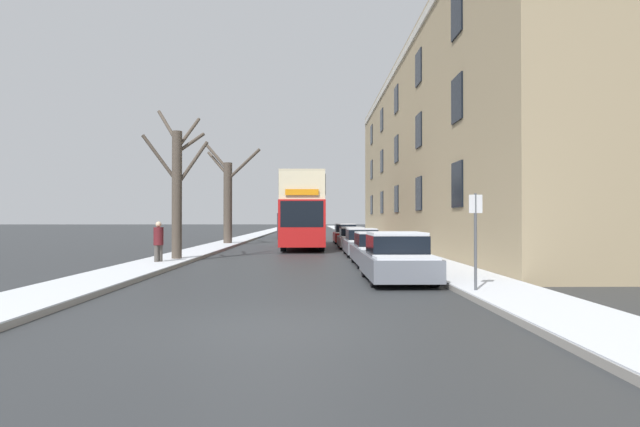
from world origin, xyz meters
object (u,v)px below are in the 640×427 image
Objects in this scene: parked_car_0 at (397,259)px; street_sign_post at (476,237)px; parked_car_4 at (345,234)px; parked_car_3 at (352,238)px; bare_tree_left_1 at (228,197)px; pedestrian_left_sidewalk at (158,241)px; bare_tree_left_0 at (177,186)px; double_decker_bus at (304,208)px; parked_car_2 at (362,243)px; oncoming_van at (289,225)px; parked_car_1 at (375,250)px.

street_sign_post is (1.39, -2.92, 0.75)m from parked_car_0.
parked_car_0 is at bearing -90.00° from parked_car_4.
bare_tree_left_1 is at bearing 156.70° from parked_car_3.
bare_tree_left_1 is 25.57m from street_sign_post.
pedestrian_left_sidewalk is (-0.13, -15.40, -2.44)m from bare_tree_left_1.
parked_car_4 is (8.36, 16.41, -2.60)m from bare_tree_left_0.
bare_tree_left_0 is 2.76× the size of street_sign_post.
bare_tree_left_1 is at bearing -162.40° from parked_car_4.
parked_car_3 is (8.36, 10.04, -2.65)m from bare_tree_left_0.
street_sign_post is at bearing -86.97° from parked_car_4.
double_decker_bus is 2.38× the size of parked_car_2.
parked_car_3 is 18.56m from oncoming_van.
double_decker_bus is (5.45, -3.62, -0.84)m from bare_tree_left_1.
bare_tree_left_1 is at bearing 146.38° from double_decker_bus.
street_sign_post is (4.46, -19.87, -1.14)m from double_decker_bus.
bare_tree_left_1 is 1.61× the size of parked_car_3.
oncoming_van reaches higher than pedestrian_left_sidewalk.
bare_tree_left_0 reaches higher than double_decker_bus.
street_sign_post reaches higher than parked_car_2.
parked_car_2 is at bearing -64.28° from double_decker_bus.
parked_car_2 is at bearing 95.87° from street_sign_post.
bare_tree_left_1 is 4.15× the size of pedestrian_left_sidewalk.
bare_tree_left_0 is at bearing -117.01° from parked_car_4.
parked_car_3 reaches higher than parked_car_1.
double_decker_bus is 1.85× the size of oncoming_van.
parked_car_1 is 8.66m from pedestrian_left_sidewalk.
double_decker_bus reaches higher than parked_car_0.
bare_tree_left_1 is 1.66× the size of parked_car_2.
bare_tree_left_0 is 11.13m from parked_car_0.
parked_car_4 is 0.79× the size of oncoming_van.
bare_tree_left_0 is at bearing 168.59° from parked_car_1.
parked_car_2 is at bearing 23.90° from bare_tree_left_0.
parked_car_1 is 30.04m from oncoming_van.
parked_car_3 is at bearing 94.01° from street_sign_post.
bare_tree_left_1 is at bearing -143.01° from pedestrian_left_sidewalk.
parked_car_1 is at bearing 99.73° from street_sign_post.
parked_car_2 is (8.36, 3.71, -2.64)m from bare_tree_left_0.
parked_car_3 is 14.58m from pedestrian_left_sidewalk.
parked_car_0 is at bearing -67.51° from bare_tree_left_1.
parked_car_4 is at bearing 90.00° from parked_car_1.
pedestrian_left_sidewalk reaches higher than parked_car_0.
parked_car_0 is at bearing -90.00° from parked_car_2.
oncoming_van is 29.88m from pedestrian_left_sidewalk.
parked_car_0 is 1.59× the size of street_sign_post.
bare_tree_left_1 is 0.70× the size of double_decker_bus.
bare_tree_left_0 reaches higher than parked_car_4.
bare_tree_left_0 is at bearing -156.10° from parked_car_2.
double_decker_bus is 2.67× the size of parked_car_0.
parked_car_1 is at bearing -90.00° from parked_car_3.
oncoming_van reaches higher than parked_car_2.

